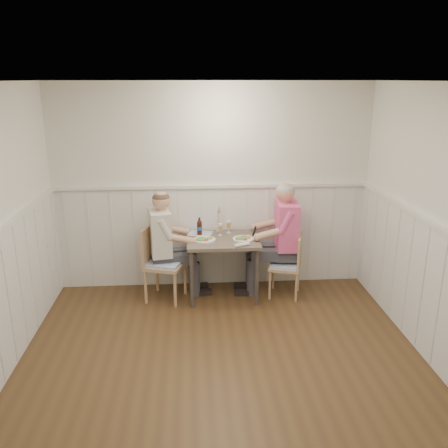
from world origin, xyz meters
name	(u,v)px	position (x,y,z in m)	size (l,w,h in m)	color
ground_plane	(225,385)	(0.00, 0.00, 0.00)	(4.50, 4.50, 0.00)	#4B321C
room_shell	(225,222)	(0.00, 0.00, 1.52)	(4.04, 4.54, 2.60)	silver
wainscot	(220,282)	(0.00, 0.69, 0.69)	(4.00, 4.49, 1.34)	white
dining_table	(223,247)	(0.11, 1.84, 0.65)	(0.87, 0.70, 0.75)	brown
chair_right	(289,263)	(0.92, 1.77, 0.43)	(0.47, 0.47, 0.80)	tan
chair_left	(160,260)	(-0.66, 1.81, 0.50)	(0.55, 0.55, 0.93)	tan
man_in_pink	(282,247)	(0.85, 1.90, 0.61)	(0.68, 0.47, 1.45)	#3F3F47
diner_cream	(164,253)	(-0.61, 1.88, 0.57)	(0.69, 0.49, 1.37)	#3F3F47
plate_man	(243,238)	(0.34, 1.78, 0.77)	(0.26, 0.26, 0.07)	white
plate_diner	(204,239)	(-0.13, 1.79, 0.77)	(0.27, 0.27, 0.07)	white
beer_glass_a	(229,225)	(0.20, 2.07, 0.86)	(0.06, 0.06, 0.16)	silver
beer_glass_b	(220,227)	(0.08, 1.97, 0.85)	(0.06, 0.06, 0.15)	silver
beer_bottle	(199,227)	(-0.17, 2.01, 0.85)	(0.06, 0.06, 0.23)	black
rolled_napkin	(242,245)	(0.31, 1.55, 0.77)	(0.19, 0.12, 0.04)	white
grass_vase	(217,220)	(0.06, 2.12, 0.91)	(0.04, 0.04, 0.36)	silver
gingham_mat	(200,234)	(-0.16, 2.06, 0.75)	(0.34, 0.30, 0.01)	#6984BD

